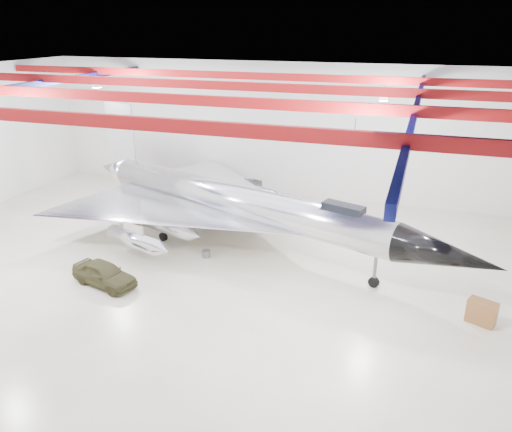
% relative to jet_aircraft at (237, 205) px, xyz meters
% --- Properties ---
extents(floor, '(40.00, 40.00, 0.00)m').
position_rel_jet_aircraft_xyz_m(floor, '(-1.46, -3.70, -2.73)').
color(floor, '#BBAE95').
rests_on(floor, ground).
extents(wall_back, '(40.00, 0.00, 40.00)m').
position_rel_jet_aircraft_xyz_m(wall_back, '(-1.46, 11.30, 2.77)').
color(wall_back, silver).
rests_on(wall_back, floor).
extents(ceiling, '(40.00, 40.00, 0.00)m').
position_rel_jet_aircraft_xyz_m(ceiling, '(-1.46, -3.70, 8.27)').
color(ceiling, '#0A0F38').
rests_on(ceiling, wall_back).
extents(ceiling_structure, '(39.50, 29.50, 1.08)m').
position_rel_jet_aircraft_xyz_m(ceiling_structure, '(-1.46, -3.70, 7.60)').
color(ceiling_structure, maroon).
rests_on(ceiling_structure, ceiling).
extents(jet_aircraft, '(29.54, 21.99, 8.31)m').
position_rel_jet_aircraft_xyz_m(jet_aircraft, '(0.00, 0.00, 0.00)').
color(jet_aircraft, silver).
rests_on(jet_aircraft, floor).
extents(jeep, '(4.31, 2.54, 1.38)m').
position_rel_jet_aircraft_xyz_m(jeep, '(-5.07, -7.72, -2.04)').
color(jeep, '#3C391E').
rests_on(jeep, floor).
extents(desk, '(1.50, 1.15, 1.23)m').
position_rel_jet_aircraft_xyz_m(desk, '(14.72, -5.10, -2.11)').
color(desk, brown).
rests_on(desk, floor).
extents(crate_ply, '(0.65, 0.56, 0.40)m').
position_rel_jet_aircraft_xyz_m(crate_ply, '(-8.44, 0.97, -2.53)').
color(crate_ply, olive).
rests_on(crate_ply, floor).
extents(toolbox_red, '(0.59, 0.52, 0.35)m').
position_rel_jet_aircraft_xyz_m(toolbox_red, '(-3.34, 3.42, -2.55)').
color(toolbox_red, maroon).
rests_on(toolbox_red, floor).
extents(engine_drum, '(0.67, 0.67, 0.47)m').
position_rel_jet_aircraft_xyz_m(engine_drum, '(-1.13, -2.60, -2.49)').
color(engine_drum, '#59595B').
rests_on(engine_drum, floor).
extents(parts_bin, '(0.71, 0.63, 0.42)m').
position_rel_jet_aircraft_xyz_m(parts_bin, '(3.13, 4.83, -2.52)').
color(parts_bin, olive).
rests_on(parts_bin, floor).
extents(tool_chest, '(0.51, 0.51, 0.38)m').
position_rel_jet_aircraft_xyz_m(tool_chest, '(0.89, 3.16, -2.54)').
color(tool_chest, maroon).
rests_on(tool_chest, floor).
extents(oil_barrel, '(0.66, 0.59, 0.39)m').
position_rel_jet_aircraft_xyz_m(oil_barrel, '(-4.80, 2.64, -2.53)').
color(oil_barrel, olive).
rests_on(oil_barrel, floor).
extents(spares_box, '(0.48, 0.48, 0.35)m').
position_rel_jet_aircraft_xyz_m(spares_box, '(1.47, 6.32, -2.55)').
color(spares_box, '#59595B').
rests_on(spares_box, floor).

